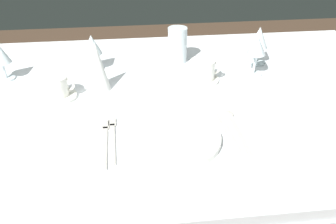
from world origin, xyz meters
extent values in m
cube|color=white|center=(0.00, 0.00, 0.72)|extent=(1.80, 1.10, 0.04)
cube|color=white|center=(0.00, 0.55, 0.61)|extent=(1.80, 0.01, 0.18)
cylinder|color=brown|center=(0.80, 0.45, 0.35)|extent=(0.07, 0.07, 0.70)
cylinder|color=white|center=(0.01, -0.26, 0.75)|extent=(0.26, 0.26, 0.02)
cube|color=beige|center=(-0.16, -0.26, 0.74)|extent=(0.02, 0.19, 0.00)
cube|color=beige|center=(-0.16, -0.15, 0.74)|extent=(0.02, 0.04, 0.00)
cube|color=beige|center=(-0.18, -0.27, 0.74)|extent=(0.02, 0.19, 0.00)
cube|color=beige|center=(-0.18, -0.17, 0.74)|extent=(0.02, 0.04, 0.00)
cube|color=beige|center=(0.17, -0.26, 0.74)|extent=(0.03, 0.18, 0.00)
cube|color=beige|center=(0.16, -0.16, 0.74)|extent=(0.02, 0.06, 0.00)
cube|color=beige|center=(0.19, -0.26, 0.74)|extent=(0.02, 0.20, 0.00)
ellipsoid|color=beige|center=(0.19, -0.15, 0.74)|extent=(0.03, 0.04, 0.01)
cylinder|color=white|center=(-0.34, 0.02, 0.74)|extent=(0.12, 0.12, 0.01)
cylinder|color=white|center=(-0.34, 0.02, 0.78)|extent=(0.07, 0.07, 0.07)
torus|color=white|center=(-0.30, 0.02, 0.79)|extent=(0.05, 0.01, 0.05)
cylinder|color=white|center=(0.15, 0.08, 0.74)|extent=(0.12, 0.12, 0.01)
cylinder|color=white|center=(0.15, 0.08, 0.78)|extent=(0.09, 0.09, 0.07)
torus|color=white|center=(0.20, 0.08, 0.79)|extent=(0.05, 0.01, 0.05)
cylinder|color=silver|center=(0.40, 0.21, 0.74)|extent=(0.07, 0.07, 0.01)
cylinder|color=silver|center=(0.40, 0.21, 0.78)|extent=(0.01, 0.01, 0.06)
cone|color=silver|center=(0.40, 0.21, 0.85)|extent=(0.07, 0.07, 0.08)
cylinder|color=silver|center=(0.35, 0.11, 0.74)|extent=(0.06, 0.06, 0.01)
cylinder|color=silver|center=(0.35, 0.11, 0.78)|extent=(0.01, 0.01, 0.07)
cone|color=silver|center=(0.35, 0.11, 0.86)|extent=(0.07, 0.07, 0.07)
cylinder|color=silver|center=(-0.54, 0.18, 0.74)|extent=(0.06, 0.06, 0.01)
cylinder|color=silver|center=(-0.54, 0.18, 0.78)|extent=(0.01, 0.01, 0.06)
cone|color=silver|center=(-0.54, 0.18, 0.84)|extent=(0.06, 0.06, 0.07)
cylinder|color=silver|center=(-0.23, 0.23, 0.74)|extent=(0.07, 0.07, 0.01)
cylinder|color=silver|center=(-0.23, 0.23, 0.77)|extent=(0.01, 0.01, 0.06)
cone|color=silver|center=(-0.23, 0.23, 0.84)|extent=(0.07, 0.07, 0.07)
cylinder|color=silver|center=(0.09, 0.27, 0.81)|extent=(0.07, 0.07, 0.14)
cylinder|color=#C68C1E|center=(0.09, 0.27, 0.77)|extent=(0.07, 0.07, 0.06)
cone|color=white|center=(-0.21, 0.06, 0.82)|extent=(0.08, 0.08, 0.17)
camera|label=1|loc=(-0.10, -1.07, 1.33)|focal=39.26mm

